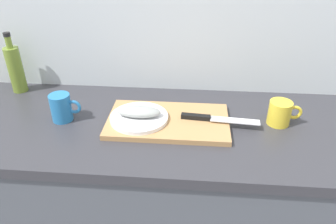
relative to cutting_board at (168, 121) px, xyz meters
name	(u,v)px	position (x,y,z in m)	size (l,w,h in m)	color
back_wall	(190,10)	(0.06, 0.32, 0.34)	(3.20, 0.05, 2.50)	silver
kitchen_counter	(182,209)	(0.06, -0.01, -0.46)	(2.00, 0.60, 0.90)	#4C5159
cutting_board	(168,121)	(0.00, 0.00, 0.00)	(0.46, 0.26, 0.02)	tan
white_plate	(139,118)	(-0.11, -0.01, 0.02)	(0.22, 0.22, 0.01)	white
fish_fillet	(139,112)	(-0.11, -0.01, 0.04)	(0.16, 0.07, 0.04)	#999E99
chef_knife	(210,118)	(0.16, 0.00, 0.02)	(0.29, 0.05, 0.02)	silver
olive_oil_bottle	(15,68)	(-0.69, 0.22, 0.10)	(0.06, 0.06, 0.27)	olive
coffee_mug_0	(62,107)	(-0.40, 0.00, 0.04)	(0.12, 0.08, 0.11)	#2672B2
coffee_mug_1	(280,113)	(0.42, 0.03, 0.04)	(0.12, 0.08, 0.09)	yellow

